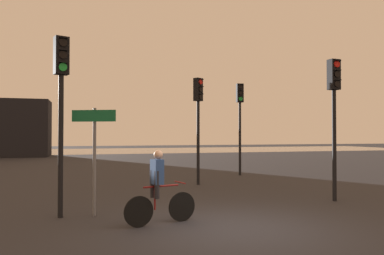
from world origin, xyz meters
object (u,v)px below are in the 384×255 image
traffic_light_center (198,110)px  traffic_light_near_left (61,91)px  traffic_light_far_right (240,112)px  direction_sign_post (94,145)px  cyclist (158,187)px  traffic_light_near_right (334,102)px

traffic_light_center → traffic_light_near_left: 6.72m
traffic_light_far_right → direction_sign_post: (-7.02, -7.39, -1.38)m
traffic_light_center → cyclist: (-2.75, -5.98, -2.10)m
traffic_light_near_right → traffic_light_near_left: traffic_light_near_left is taller
traffic_light_near_left → direction_sign_post: (0.76, -0.04, -1.29)m
traffic_light_center → direction_sign_post: (-4.08, -4.70, -1.22)m
traffic_light_far_right → cyclist: (-5.69, -8.67, -2.26)m
cyclist → traffic_light_center: bearing=140.1°
traffic_light_far_right → traffic_light_near_left: size_ratio=1.03×
direction_sign_post → traffic_light_center: bearing=-106.7°
traffic_light_center → traffic_light_far_right: 3.99m
traffic_light_far_right → traffic_light_near_right: 7.27m
traffic_light_center → traffic_light_near_left: (-4.84, -4.66, 0.07)m
traffic_light_near_right → cyclist: (-5.56, -1.41, -2.10)m
traffic_light_near_right → traffic_light_near_left: 7.65m
traffic_light_center → traffic_light_near_right: traffic_light_near_right is taller
traffic_light_near_right → direction_sign_post: 6.99m
cyclist → traffic_light_near_left: bearing=-137.5°
traffic_light_center → cyclist: 6.91m
traffic_light_near_left → cyclist: 3.29m
traffic_light_near_right → traffic_light_near_left: bearing=-4.4°
traffic_light_near_left → cyclist: bearing=128.4°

